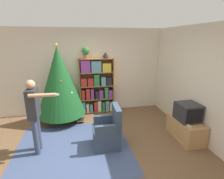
{
  "coord_description": "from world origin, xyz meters",
  "views": [
    {
      "loc": [
        -0.41,
        -3.11,
        2.28
      ],
      "look_at": [
        0.46,
        1.02,
        1.05
      ],
      "focal_mm": 28.0,
      "sensor_mm": 36.0,
      "label": 1
    }
  ],
  "objects": [
    {
      "name": "game_remote",
      "position": [
        1.9,
        -0.15,
        0.49
      ],
      "size": [
        0.04,
        0.12,
        0.02
      ],
      "color": "white",
      "rests_on": "tv_stand"
    },
    {
      "name": "wall_back",
      "position": [
        0.0,
        2.32,
        1.3
      ],
      "size": [
        8.0,
        0.1,
        2.6
      ],
      "color": "beige",
      "rests_on": "ground_plane"
    },
    {
      "name": "potted_plant",
      "position": [
        -0.09,
        2.11,
        1.91
      ],
      "size": [
        0.22,
        0.22,
        0.33
      ],
      "color": "#935B38",
      "rests_on": "bookshelf"
    },
    {
      "name": "area_rug",
      "position": [
        -0.55,
        0.26,
        0.0
      ],
      "size": [
        2.42,
        2.18,
        0.01
      ],
      "color": "#3D4C70",
      "rests_on": "ground_plane"
    },
    {
      "name": "wall_right",
      "position": [
        2.35,
        0.0,
        1.3
      ],
      "size": [
        0.1,
        8.0,
        2.6
      ],
      "color": "beige",
      "rests_on": "ground_plane"
    },
    {
      "name": "book_pile_near_tree",
      "position": [
        -0.35,
        1.45,
        0.06
      ],
      "size": [
        0.23,
        0.2,
        0.12
      ],
      "color": "#232328",
      "rests_on": "ground_plane"
    },
    {
      "name": "table_lamp",
      "position": [
        0.5,
        2.11,
        1.82
      ],
      "size": [
        0.2,
        0.2,
        0.18
      ],
      "color": "#473828",
      "rests_on": "bookshelf"
    },
    {
      "name": "ground_plane",
      "position": [
        0.0,
        0.0,
        0.0
      ],
      "size": [
        14.0,
        14.0,
        0.0
      ],
      "primitive_type": "plane",
      "color": "brown"
    },
    {
      "name": "christmas_tree",
      "position": [
        -0.86,
        1.71,
        1.16
      ],
      "size": [
        1.33,
        1.33,
        2.17
      ],
      "color": "#4C3323",
      "rests_on": "ground_plane"
    },
    {
      "name": "armchair",
      "position": [
        0.21,
        0.21,
        0.32
      ],
      "size": [
        0.6,
        0.59,
        0.92
      ],
      "rotation": [
        0.0,
        0.0,
        -1.62
      ],
      "color": "#334256",
      "rests_on": "ground_plane"
    },
    {
      "name": "standing_person",
      "position": [
        -1.25,
        0.31,
        0.91
      ],
      "size": [
        0.62,
        0.5,
        1.54
      ],
      "rotation": [
        0.0,
        0.0,
        -1.63
      ],
      "color": "#38425B",
      "rests_on": "ground_plane"
    },
    {
      "name": "tv_stand",
      "position": [
        2.04,
        0.13,
        0.24
      ],
      "size": [
        0.48,
        0.93,
        0.48
      ],
      "color": "tan",
      "rests_on": "ground_plane"
    },
    {
      "name": "television",
      "position": [
        2.04,
        0.12,
        0.68
      ],
      "size": [
        0.47,
        0.49,
        0.4
      ],
      "color": "#28282D",
      "rests_on": "tv_stand"
    },
    {
      "name": "bookshelf",
      "position": [
        0.2,
        2.1,
        0.85
      ],
      "size": [
        1.05,
        0.27,
        1.72
      ],
      "color": "brown",
      "rests_on": "ground_plane"
    }
  ]
}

